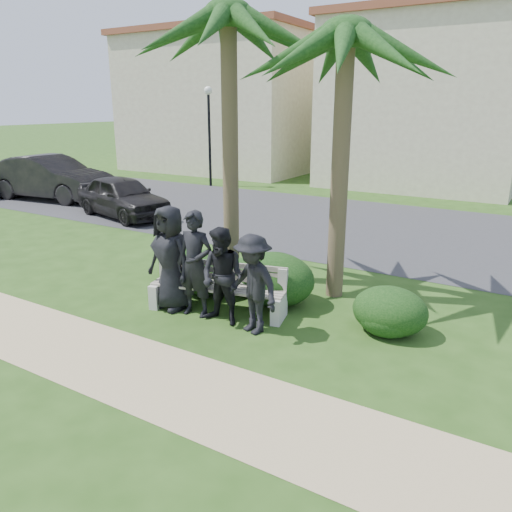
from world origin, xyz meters
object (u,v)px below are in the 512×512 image
at_px(man_c, 223,277).
at_px(man_a, 170,258).
at_px(palm_left, 228,18).
at_px(park_bench, 218,291).
at_px(car_b, 51,178).
at_px(man_b, 195,264).
at_px(man_d, 253,284).
at_px(car_a, 123,197).
at_px(street_lamp, 209,119).
at_px(palm_right, 347,37).

bearing_deg(man_c, man_a, 178.63).
xyz_separation_m(man_c, palm_left, (-1.20, 2.04, 4.25)).
bearing_deg(park_bench, car_b, 141.06).
bearing_deg(man_b, car_b, 146.28).
distance_m(man_b, car_b, 13.05).
xyz_separation_m(man_d, car_a, (-8.18, 5.17, -0.15)).
distance_m(street_lamp, man_a, 14.30).
bearing_deg(car_b, palm_right, -112.96).
bearing_deg(car_a, park_bench, -109.88).
height_order(street_lamp, palm_right, palm_right).
height_order(man_d, car_a, man_d).
distance_m(street_lamp, car_a, 7.24).
bearing_deg(car_b, car_a, -107.11).
relative_size(park_bench, man_c, 1.55).
height_order(palm_left, palm_right, palm_left).
relative_size(man_b, palm_right, 0.33).
height_order(park_bench, car_a, car_a).
bearing_deg(man_d, park_bench, 175.95).
xyz_separation_m(man_b, car_b, (-11.63, 5.91, -0.09)).
relative_size(street_lamp, car_a, 1.10).
height_order(man_b, man_d, man_b).
relative_size(street_lamp, man_d, 2.63).
height_order(street_lamp, man_d, street_lamp).
bearing_deg(street_lamp, man_d, -51.15).
xyz_separation_m(street_lamp, man_a, (7.81, -11.81, -2.00)).
height_order(street_lamp, man_c, street_lamp).
distance_m(man_c, man_d, 0.60).
bearing_deg(park_bench, man_c, -58.90).
distance_m(man_d, palm_left, 5.07).
bearing_deg(man_c, palm_right, 65.37).
distance_m(man_b, man_c, 0.62).
height_order(man_a, palm_right, palm_right).
relative_size(man_c, car_b, 0.33).
bearing_deg(man_c, street_lamp, 128.82).
height_order(palm_left, car_a, palm_left).
bearing_deg(palm_right, car_a, 161.18).
bearing_deg(street_lamp, man_b, -54.68).
bearing_deg(man_a, man_c, 4.30).
distance_m(palm_left, car_b, 12.46).
xyz_separation_m(park_bench, man_b, (-0.26, -0.30, 0.54)).
bearing_deg(man_d, car_b, 172.63).
height_order(man_c, man_d, man_c).
relative_size(park_bench, palm_left, 0.42).
distance_m(man_d, car_a, 9.68).
distance_m(man_c, palm_right, 4.52).
relative_size(street_lamp, palm_right, 0.77).
distance_m(man_c, car_a, 9.16).
bearing_deg(man_a, man_b, 6.10).
distance_m(man_d, car_b, 14.17).
bearing_deg(palm_right, park_bench, -127.87).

